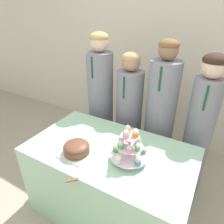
{
  "coord_description": "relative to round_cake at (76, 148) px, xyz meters",
  "views": [
    {
      "loc": [
        0.67,
        -0.74,
        1.78
      ],
      "look_at": [
        -0.0,
        0.43,
        1.07
      ],
      "focal_mm": 32.0,
      "sensor_mm": 36.0,
      "label": 1
    }
  ],
  "objects": [
    {
      "name": "table",
      "position": [
        0.2,
        0.18,
        -0.42
      ],
      "size": [
        1.37,
        0.79,
        0.75
      ],
      "color": "#A8DBB2",
      "rests_on": "ground_plane"
    },
    {
      "name": "cake_knife",
      "position": [
        0.18,
        -0.2,
        -0.05
      ],
      "size": [
        0.22,
        0.22,
        0.01
      ],
      "rotation": [
        0.0,
        0.0,
        0.79
      ],
      "color": "silver",
      "rests_on": "table"
    },
    {
      "name": "student_2",
      "position": [
        0.41,
        0.83,
        -0.06
      ],
      "size": [
        0.3,
        0.3,
        1.55
      ],
      "color": "gray",
      "rests_on": "ground_plane"
    },
    {
      "name": "round_cake",
      "position": [
        0.0,
        0.0,
        0.0
      ],
      "size": [
        0.24,
        0.24,
        0.11
      ],
      "color": "white",
      "rests_on": "table"
    },
    {
      "name": "cupcake_stand",
      "position": [
        0.39,
        0.13,
        0.08
      ],
      "size": [
        0.28,
        0.28,
        0.29
      ],
      "color": "silver",
      "rests_on": "table"
    },
    {
      "name": "student_0",
      "position": [
        -0.3,
        0.83,
        -0.04
      ],
      "size": [
        0.29,
        0.29,
        1.57
      ],
      "color": "gray",
      "rests_on": "ground_plane"
    },
    {
      "name": "student_1",
      "position": [
        0.07,
        0.83,
        -0.13
      ],
      "size": [
        0.28,
        0.29,
        1.41
      ],
      "color": "gray",
      "rests_on": "ground_plane"
    },
    {
      "name": "student_3",
      "position": [
        0.79,
        0.83,
        -0.07
      ],
      "size": [
        0.25,
        0.26,
        1.47
      ],
      "color": "gray",
      "rests_on": "ground_plane"
    },
    {
      "name": "wall_back",
      "position": [
        0.2,
        1.69,
        0.55
      ],
      "size": [
        9.0,
        0.06,
        2.7
      ],
      "color": "beige",
      "rests_on": "ground_plane"
    }
  ]
}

